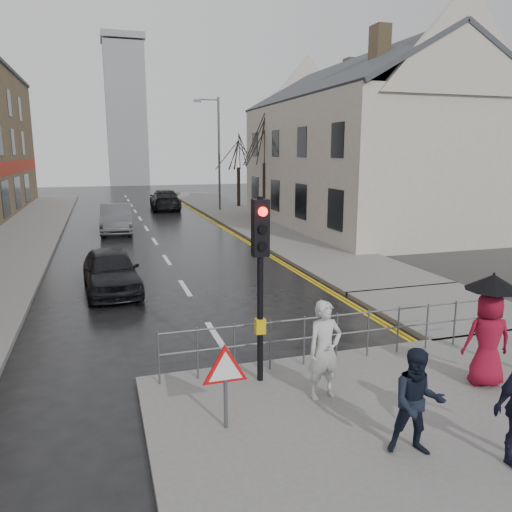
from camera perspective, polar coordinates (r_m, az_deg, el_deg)
ground at (r=9.38m, az=-0.35°, el=-15.39°), size 120.00×120.00×0.00m
left_pavement at (r=31.53m, az=-24.62°, el=3.01°), size 4.00×44.00×0.14m
right_pavement at (r=34.43m, az=-2.18°, el=4.72°), size 4.00×40.00×0.14m
pavement_bridge_right at (r=14.77m, az=20.94°, el=-5.61°), size 4.00×4.20×0.14m
building_right_cream at (r=29.73m, az=11.99°, el=12.47°), size 9.00×16.40×10.10m
church_tower at (r=70.25m, az=-14.62°, el=15.23°), size 5.00×5.00×18.00m
traffic_signal_near_left at (r=8.78m, az=0.50°, el=-0.21°), size 0.28×0.27×3.40m
guard_railing_front at (r=10.23m, az=9.24°, el=-7.94°), size 7.14×0.04×1.00m
warning_sign at (r=7.68m, az=-3.52°, el=-13.18°), size 0.80×0.07×1.35m
street_lamp at (r=36.92m, az=-4.53°, el=12.37°), size 1.83×0.25×8.00m
tree_near at (r=31.60m, az=1.01°, el=13.30°), size 2.40×2.40×6.58m
tree_far at (r=39.39m, az=-2.03°, el=11.95°), size 2.40×2.40×5.64m
pedestrian_a at (r=8.68m, az=7.85°, el=-10.58°), size 0.66×0.46×1.71m
pedestrian_b at (r=7.48m, az=17.97°, el=-15.63°), size 0.91×0.82×1.54m
pedestrian_with_umbrella at (r=9.87m, az=25.09°, el=-7.20°), size 0.96×0.96×2.06m
car_parked at (r=16.16m, az=-16.25°, el=-1.59°), size 1.86×4.09×1.36m
car_mid at (r=28.11m, az=-15.66°, el=4.13°), size 1.82×4.71×1.53m
car_far at (r=38.69m, az=-10.36°, el=6.35°), size 2.45×5.41×1.54m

